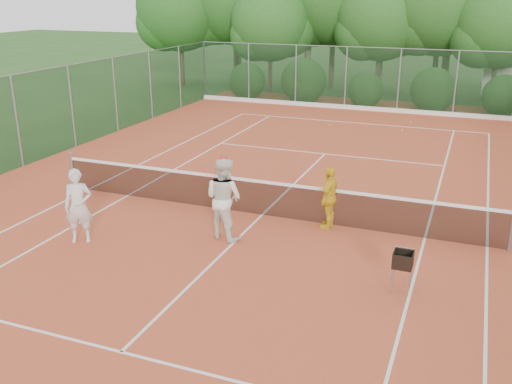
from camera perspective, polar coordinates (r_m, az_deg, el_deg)
ground at (r=14.84m, az=0.57°, el=-2.43°), size 120.00×120.00×0.00m
clay_court at (r=14.84m, az=0.57°, el=-2.39°), size 18.00×36.00×0.02m
tennis_net at (r=14.65m, az=0.58°, el=-0.50°), size 11.97×0.10×1.10m
player_white at (r=13.65m, az=-17.33°, el=-1.34°), size 0.76×0.67×1.74m
player_center_grp at (r=13.24m, az=-3.24°, el=-0.59°), size 1.12×0.98×1.99m
player_yellow at (r=13.95m, az=7.35°, el=-0.53°), size 0.48×0.96×1.57m
ball_hopper at (r=11.30m, az=14.49°, el=-6.65°), size 0.36×0.36×0.83m
stray_ball_a at (r=25.07m, az=7.36°, el=6.64°), size 0.07×0.07×0.07m
stray_ball_b at (r=26.31m, az=15.22°, el=6.72°), size 0.07×0.07×0.07m
stray_ball_c at (r=24.69m, az=14.41°, el=5.99°), size 0.07×0.07×0.07m
court_markings at (r=14.84m, az=0.57°, el=-2.35°), size 11.03×23.83×0.01m
fence_back at (r=28.59m, az=11.52°, el=10.97°), size 18.07×0.07×3.00m
tropical_treeline at (r=33.29m, az=16.21°, el=17.98°), size 32.10×8.49×15.03m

